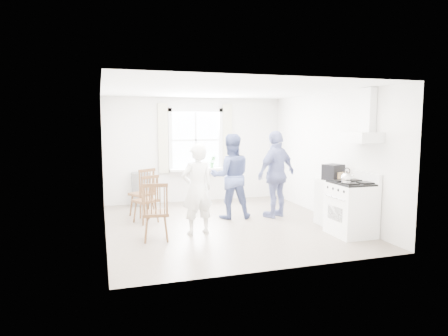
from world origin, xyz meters
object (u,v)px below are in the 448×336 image
at_px(low_cabinet, 333,202).
at_px(person_right, 276,174).
at_px(windsor_chair_c, 148,194).
at_px(gas_stove, 351,208).
at_px(person_left, 197,189).
at_px(windsor_chair_b, 156,206).
at_px(windsor_chair_a, 145,187).
at_px(person_mid, 231,176).
at_px(stereo_stack, 333,172).

xyz_separation_m(low_cabinet, person_right, (-0.76, 0.96, 0.46)).
bearing_deg(person_right, windsor_chair_c, -30.35).
distance_m(gas_stove, person_right, 1.85).
relative_size(low_cabinet, windsor_chair_c, 0.92).
bearing_deg(person_left, gas_stove, 151.67).
bearing_deg(person_left, windsor_chair_b, 9.72).
distance_m(windsor_chair_a, windsor_chair_c, 0.62).
distance_m(windsor_chair_c, person_mid, 1.72).
bearing_deg(windsor_chair_c, windsor_chair_b, -91.15).
distance_m(windsor_chair_b, windsor_chair_c, 1.27).
bearing_deg(windsor_chair_a, low_cabinet, -28.11).
height_order(gas_stove, person_left, person_left).
bearing_deg(windsor_chair_b, low_cabinet, 1.23).
bearing_deg(person_mid, windsor_chair_c, 6.42).
relative_size(low_cabinet, stereo_stack, 2.19).
distance_m(low_cabinet, windsor_chair_a, 3.85).
relative_size(stereo_stack, windsor_chair_b, 0.41).
height_order(windsor_chair_c, person_mid, person_mid).
bearing_deg(low_cabinet, windsor_chair_c, 160.59).
height_order(gas_stove, person_mid, person_mid).
height_order(low_cabinet, stereo_stack, stereo_stack).
bearing_deg(windsor_chair_a, person_left, -65.35).
bearing_deg(windsor_chair_c, windsor_chair_a, 89.62).
bearing_deg(person_mid, person_right, 177.10).
relative_size(low_cabinet, person_left, 0.56).
bearing_deg(stereo_stack, person_mid, 144.32).
bearing_deg(stereo_stack, windsor_chair_b, -179.63).
relative_size(person_left, person_right, 0.89).
bearing_deg(person_mid, person_left, 53.48).
distance_m(low_cabinet, person_right, 1.31).
relative_size(stereo_stack, windsor_chair_a, 0.40).
bearing_deg(person_right, windsor_chair_a, -43.13).
xyz_separation_m(low_cabinet, person_mid, (-1.71, 1.14, 0.43)).
bearing_deg(stereo_stack, windsor_chair_a, 150.91).
bearing_deg(stereo_stack, person_right, 125.41).
bearing_deg(windsor_chair_a, stereo_stack, -29.09).
distance_m(low_cabinet, stereo_stack, 0.60).
relative_size(windsor_chair_b, person_left, 0.62).
height_order(low_cabinet, windsor_chair_a, windsor_chair_a).
distance_m(person_left, person_right, 2.04).
bearing_deg(person_right, person_mid, -36.28).
xyz_separation_m(low_cabinet, windsor_chair_a, (-3.40, 1.81, 0.18)).
bearing_deg(gas_stove, stereo_stack, 87.65).
relative_size(gas_stove, stereo_stack, 2.72).
xyz_separation_m(windsor_chair_b, windsor_chair_c, (0.03, 1.27, -0.02)).
bearing_deg(low_cabinet, person_left, 175.84).
bearing_deg(windsor_chair_a, windsor_chair_c, -90.38).
relative_size(stereo_stack, person_mid, 0.23).
height_order(windsor_chair_a, person_right, person_right).
bearing_deg(person_mid, stereo_stack, 152.57).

